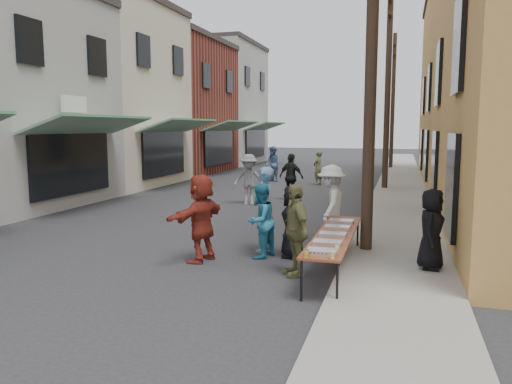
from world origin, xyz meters
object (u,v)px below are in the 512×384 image
Objects in this scene: guest_front_a at (293,222)px; server at (431,229)px; utility_pole_mid at (388,89)px; catering_tray_sausage at (322,252)px; serving_table at (335,236)px; utility_pole_near at (372,48)px; guest_front_c at (260,221)px; utility_pole_far at (393,102)px.

server reaches higher than guest_front_a.
catering_tray_sausage is (-0.50, -15.28, -3.71)m from utility_pole_mid.
server reaches higher than catering_tray_sausage.
catering_tray_sausage reaches higher than serving_table.
guest_front_a is 1.01× the size of server.
utility_pole_mid is 13.83m from server.
utility_pole_near is 2.25× the size of serving_table.
guest_front_c is at bearing 127.08° from catering_tray_sausage.
utility_pole_mid is at bearing -170.66° from guest_front_c.
catering_tray_sausage is at bearing 55.92° from guest_front_c.
utility_pole_near is at bearing 134.58° from guest_front_c.
utility_pole_near is at bearing 118.02° from guest_front_a.
guest_front_c is (-1.69, 0.58, 0.10)m from serving_table.
catering_tray_sausage is 0.32× the size of guest_front_a.
catering_tray_sausage is (-0.00, -1.65, 0.08)m from serving_table.
guest_front_a is at bearing -96.76° from utility_pole_mid.
serving_table is 2.54× the size of guest_front_a.
guest_front_c is (-1.69, 2.23, 0.02)m from catering_tray_sausage.
utility_pole_mid is at bearing 87.90° from serving_table.
utility_pole_mid is 13.74m from guest_front_c.
utility_pole_near reaches higher than guest_front_a.
guest_front_a is (-1.52, -0.82, -3.71)m from utility_pole_near.
guest_front_a is (-1.02, 2.46, -0.00)m from catering_tray_sausage.
serving_table is at bearing 51.12° from guest_front_a.
serving_table is 2.57× the size of server.
serving_table is at bearing -92.10° from utility_pole_mid.
guest_front_c is at bearing -99.50° from utility_pole_mid.
guest_front_c is at bearing -94.98° from utility_pole_far.
server is (1.80, 0.35, 0.17)m from serving_table.
guest_front_c is at bearing -154.26° from utility_pole_near.
utility_pole_mid is 5.78× the size of server.
guest_front_a is at bearing 141.46° from serving_table.
utility_pole_near is 4.06m from server.
utility_pole_mid reaches higher than guest_front_c.
utility_pole_near is at bearing 81.34° from catering_tray_sausage.
serving_table is at bearing 112.99° from server.
utility_pole_far is 2.25× the size of serving_table.
utility_pole_far is at bearing 90.00° from utility_pole_mid.
catering_tray_sausage is at bearing -98.66° from utility_pole_near.
guest_front_a is (-1.52, -12.82, -3.71)m from utility_pole_mid.
utility_pole_far is 25.42m from guest_front_c.
server is (1.30, -1.29, -3.62)m from utility_pole_near.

